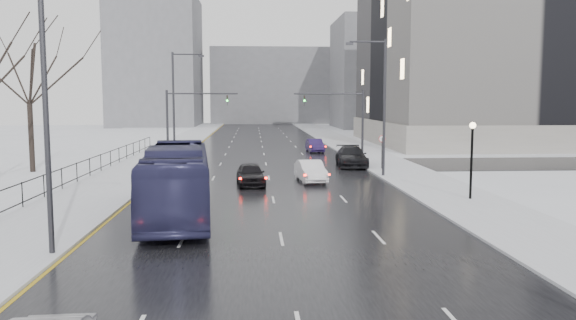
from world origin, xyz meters
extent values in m
cube|color=black|center=(0.00, 60.00, 0.02)|extent=(16.00, 150.00, 0.04)
cube|color=black|center=(0.00, 48.00, 0.02)|extent=(130.00, 10.00, 0.04)
cube|color=silver|center=(-10.50, 60.00, 0.08)|extent=(5.00, 150.00, 0.16)
cube|color=silver|center=(10.50, 60.00, 0.08)|extent=(5.00, 150.00, 0.16)
cube|color=white|center=(-20.00, 60.00, 0.06)|extent=(14.00, 150.00, 0.12)
cube|color=black|center=(-13.00, 30.00, 1.41)|extent=(0.04, 70.00, 0.05)
cube|color=black|center=(-13.00, 30.00, 0.41)|extent=(0.04, 70.00, 0.05)
cylinder|color=black|center=(-13.00, 30.00, 0.81)|extent=(0.06, 0.06, 1.30)
cylinder|color=#2D2D33|center=(8.40, 40.00, 5.00)|extent=(0.20, 0.20, 10.00)
cylinder|color=#2D2D33|center=(7.10, 40.00, 9.80)|extent=(2.60, 0.12, 0.12)
cube|color=#2D2D33|center=(5.80, 40.00, 9.65)|extent=(0.50, 0.25, 0.18)
cylinder|color=#2D2D33|center=(-8.40, 20.00, 5.00)|extent=(0.20, 0.20, 10.00)
cylinder|color=#2D2D33|center=(-8.40, 52.00, 5.00)|extent=(0.20, 0.20, 10.00)
cylinder|color=#2D2D33|center=(-7.10, 52.00, 9.80)|extent=(2.60, 0.12, 0.12)
cube|color=#2D2D33|center=(-5.80, 52.00, 9.65)|extent=(0.50, 0.25, 0.18)
cylinder|color=black|center=(11.00, 30.00, 2.16)|extent=(0.14, 0.14, 4.00)
sphere|color=#FFE5B2|center=(11.00, 30.00, 4.26)|extent=(0.36, 0.36, 0.36)
cylinder|color=#2D2D33|center=(8.40, 48.00, 3.25)|extent=(0.20, 0.20, 6.50)
cylinder|color=#2D2D33|center=(5.40, 48.00, 6.20)|extent=(6.00, 0.12, 0.12)
imported|color=#2D2D33|center=(3.30, 48.00, 5.60)|extent=(0.15, 0.18, 0.90)
sphere|color=#19FF33|center=(3.30, 47.85, 5.60)|extent=(0.16, 0.16, 0.16)
cylinder|color=#2D2D33|center=(-8.40, 48.00, 3.25)|extent=(0.20, 0.20, 6.50)
cylinder|color=#2D2D33|center=(-5.40, 48.00, 6.20)|extent=(6.00, 0.12, 0.12)
imported|color=#2D2D33|center=(-3.30, 48.00, 5.60)|extent=(0.15, 0.18, 0.90)
sphere|color=#19FF33|center=(-3.30, 47.85, 5.60)|extent=(0.16, 0.16, 0.16)
cylinder|color=#2D2D33|center=(9.20, 44.00, 1.41)|extent=(0.06, 0.06, 2.50)
cylinder|color=white|center=(9.20, 44.00, 2.56)|extent=(0.60, 0.03, 0.60)
torus|color=#B20C0C|center=(9.20, 44.00, 2.56)|extent=(0.58, 0.06, 0.58)
cube|color=gray|center=(35.00, 72.00, 12.00)|extent=(40.00, 30.00, 24.00)
cube|color=gray|center=(35.00, 72.00, 1.50)|extent=(40.60, 30.60, 3.00)
cube|color=slate|center=(28.00, 115.00, 11.00)|extent=(24.00, 20.00, 22.00)
cube|color=slate|center=(-22.00, 125.00, 14.00)|extent=(18.00, 22.00, 28.00)
cube|color=slate|center=(4.00, 140.00, 9.00)|extent=(30.00, 18.00, 18.00)
imported|color=navy|center=(-4.80, 26.71, 1.77)|extent=(4.09, 12.63, 3.46)
imported|color=black|center=(-1.30, 36.53, 0.78)|extent=(2.12, 4.49, 1.48)
imported|color=white|center=(2.82, 37.87, 0.78)|extent=(2.02, 4.63, 1.48)
imported|color=black|center=(7.20, 46.57, 0.89)|extent=(2.66, 5.94, 1.69)
imported|color=#2B1B53|center=(5.56, 59.99, 0.75)|extent=(1.76, 4.38, 1.42)
camera|label=1|loc=(-1.12, -0.28, 5.65)|focal=35.00mm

